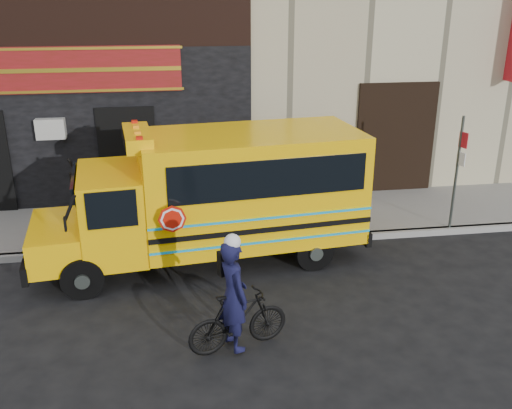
{
  "coord_description": "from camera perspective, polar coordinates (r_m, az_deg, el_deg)",
  "views": [
    {
      "loc": [
        -2.03,
        -9.07,
        5.46
      ],
      "look_at": [
        -0.4,
        1.85,
        1.28
      ],
      "focal_mm": 40.0,
      "sensor_mm": 36.0,
      "label": 1
    }
  ],
  "objects": [
    {
      "name": "bicycle",
      "position": [
        9.29,
        -1.78,
        -11.53
      ],
      "size": [
        1.75,
        0.89,
        1.01
      ],
      "primitive_type": "imported",
      "rotation": [
        0.0,
        0.0,
        1.83
      ],
      "color": "black",
      "rests_on": "ground"
    },
    {
      "name": "sidewalk",
      "position": [
        14.37,
        0.27,
        -1.29
      ],
      "size": [
        40.0,
        3.0,
        0.15
      ],
      "primitive_type": "cube",
      "color": "slate",
      "rests_on": "ground"
    },
    {
      "name": "curb",
      "position": [
        13.01,
        1.28,
        -3.74
      ],
      "size": [
        40.0,
        0.2,
        0.15
      ],
      "primitive_type": "cube",
      "color": "gray",
      "rests_on": "ground"
    },
    {
      "name": "ground",
      "position": [
        10.78,
        3.63,
        -9.76
      ],
      "size": [
        120.0,
        120.0,
        0.0
      ],
      "primitive_type": "plane",
      "color": "black",
      "rests_on": "ground"
    },
    {
      "name": "sign_pole",
      "position": [
        13.88,
        19.49,
        3.25
      ],
      "size": [
        0.1,
        0.24,
        2.83
      ],
      "color": "#434B47",
      "rests_on": "ground"
    },
    {
      "name": "cyclist",
      "position": [
        9.06,
        -2.29,
        -9.31
      ],
      "size": [
        0.66,
        0.79,
        1.86
      ],
      "primitive_type": "imported",
      "rotation": [
        0.0,
        0.0,
        1.95
      ],
      "color": "black",
      "rests_on": "ground"
    },
    {
      "name": "school_bus",
      "position": [
        11.83,
        -3.7,
        1.17
      ],
      "size": [
        7.09,
        2.89,
        2.92
      ],
      "color": "black",
      "rests_on": "ground"
    }
  ]
}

